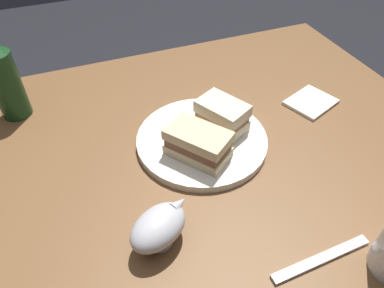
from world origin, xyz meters
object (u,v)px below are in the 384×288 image
object	(u,v)px
fork	(321,259)
gravy_boat	(159,227)
plate	(202,140)
sandwich_half_right	(222,116)
sandwich_half_left	(198,143)
napkin	(311,102)
cider_bottle	(3,78)

from	to	relation	value
fork	gravy_boat	bearing A→B (deg)	149.12
plate	sandwich_half_right	xyz separation A→B (m)	(-0.05, -0.01, 0.04)
sandwich_half_left	napkin	world-z (taller)	sandwich_half_left
gravy_boat	napkin	world-z (taller)	gravy_boat
sandwich_half_right	fork	distance (m)	0.34
sandwich_half_right	sandwich_half_left	bearing A→B (deg)	36.44
fork	plate	bearing A→B (deg)	100.73
plate	cider_bottle	bearing A→B (deg)	-34.81
gravy_boat	napkin	xyz separation A→B (m)	(-0.46, -0.23, -0.04)
sandwich_half_left	sandwich_half_right	distance (m)	0.10
gravy_boat	plate	bearing A→B (deg)	-128.50
sandwich_half_left	napkin	distance (m)	0.34
napkin	fork	distance (m)	0.42
plate	napkin	size ratio (longest dim) A/B	2.52
cider_bottle	napkin	distance (m)	0.71
napkin	fork	bearing A→B (deg)	57.10
sandwich_half_right	napkin	distance (m)	0.25
gravy_boat	cider_bottle	bearing A→B (deg)	-65.19
gravy_boat	cider_bottle	size ratio (longest dim) A/B	0.50
plate	sandwich_half_left	bearing A→B (deg)	58.68
sandwich_half_right	fork	size ratio (longest dim) A/B	0.68
plate	napkin	world-z (taller)	plate
plate	cider_bottle	xyz separation A→B (m)	(0.36, -0.25, 0.09)
sandwich_half_left	gravy_boat	size ratio (longest dim) A/B	1.13
sandwich_half_right	gravy_boat	world-z (taller)	sandwich_half_right
cider_bottle	fork	bearing A→B (deg)	127.09
gravy_boat	fork	bearing A→B (deg)	150.88
sandwich_half_right	napkin	xyz separation A→B (m)	(-0.25, -0.02, -0.05)
cider_bottle	napkin	xyz separation A→B (m)	(-0.66, 0.22, -0.09)
cider_bottle	sandwich_half_right	bearing A→B (deg)	149.98
plate	gravy_boat	distance (m)	0.25
fork	sandwich_half_right	bearing A→B (deg)	91.68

